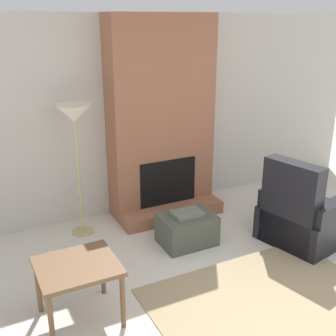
{
  "coord_description": "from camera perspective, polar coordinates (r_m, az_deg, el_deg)",
  "views": [
    {
      "loc": [
        -2.35,
        -1.97,
        2.54
      ],
      "look_at": [
        0.0,
        2.67,
        0.67
      ],
      "focal_mm": 45.0,
      "sensor_mm": 36.0,
      "label": 1
    }
  ],
  "objects": [
    {
      "name": "wall_back",
      "position": [
        5.72,
        -1.97,
        7.22
      ],
      "size": [
        6.89,
        0.06,
        2.6
      ],
      "primitive_type": "cube",
      "color": "#BCB7AD",
      "rests_on": "ground_plane"
    },
    {
      "name": "side_table",
      "position": [
        3.79,
        -12.16,
        -13.58
      ],
      "size": [
        0.68,
        0.61,
        0.56
      ],
      "color": "brown",
      "rests_on": "ground_plane"
    },
    {
      "name": "fireplace",
      "position": [
        5.52,
        -0.87,
        6.1
      ],
      "size": [
        1.4,
        0.71,
        2.6
      ],
      "color": "#935B42",
      "rests_on": "ground_plane"
    },
    {
      "name": "area_rug",
      "position": [
        4.28,
        13.08,
        -17.11
      ],
      "size": [
        2.15,
        1.47,
        0.01
      ],
      "primitive_type": "cube",
      "color": "#9E8966",
      "rests_on": "ground_plane"
    },
    {
      "name": "armchair",
      "position": [
        5.26,
        17.75,
        -6.38
      ],
      "size": [
        1.08,
        1.03,
        1.06
      ],
      "rotation": [
        0.0,
        0.0,
        1.8
      ],
      "color": "black",
      "rests_on": "ground_plane"
    },
    {
      "name": "ottoman",
      "position": [
        5.02,
        2.59,
        -8.22
      ],
      "size": [
        0.63,
        0.47,
        0.41
      ],
      "color": "#474C42",
      "rests_on": "ground_plane"
    },
    {
      "name": "floor_lamp_left",
      "position": [
        4.94,
        -12.55,
        6.34
      ],
      "size": [
        0.42,
        0.42,
        1.62
      ],
      "color": "tan",
      "rests_on": "ground_plane"
    }
  ]
}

